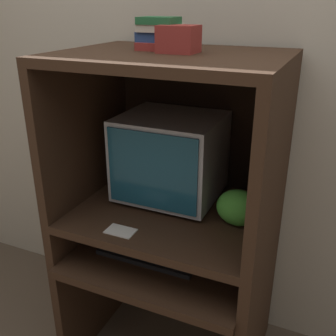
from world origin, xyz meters
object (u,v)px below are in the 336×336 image
at_px(keyboard, 149,253).
at_px(book_stack, 159,33).
at_px(snack_bag, 239,208).
at_px(mouse, 211,272).
at_px(crt_monitor, 170,157).
at_px(storage_box, 179,39).

bearing_deg(keyboard, book_stack, 98.23).
bearing_deg(snack_bag, mouse, -119.42).
xyz_separation_m(crt_monitor, snack_bag, (0.34, -0.11, -0.12)).
distance_m(keyboard, snack_bag, 0.44).
bearing_deg(keyboard, snack_bag, 15.73).
xyz_separation_m(crt_monitor, mouse, (0.28, -0.22, -0.37)).
bearing_deg(book_stack, keyboard, -81.77).
xyz_separation_m(snack_bag, storage_box, (-0.27, 0.01, 0.63)).
distance_m(crt_monitor, snack_bag, 0.38).
relative_size(crt_monitor, snack_bag, 2.39).
bearing_deg(snack_bag, crt_monitor, 162.14).
height_order(mouse, book_stack, book_stack).
distance_m(crt_monitor, book_stack, 0.52).
bearing_deg(mouse, crt_monitor, 141.29).
bearing_deg(storage_box, book_stack, 151.13).
xyz_separation_m(mouse, book_stack, (-0.31, 0.18, 0.89)).
height_order(crt_monitor, snack_bag, crt_monitor).
bearing_deg(crt_monitor, book_stack, -125.56).
xyz_separation_m(keyboard, mouse, (0.29, -0.01, 0.00)).
bearing_deg(crt_monitor, storage_box, -53.52).
height_order(crt_monitor, mouse, crt_monitor).
bearing_deg(crt_monitor, snack_bag, -17.86).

